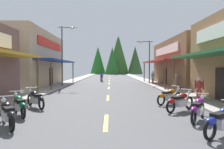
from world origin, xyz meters
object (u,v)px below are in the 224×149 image
object	(u,v)px
streetlamp_left	(65,48)
motorcycle_parked_left_2	(36,98)
motorcycle_parked_right_2	(180,101)
motorcycle_parked_left_1	(19,104)
streetlamp_right	(147,56)
rider_cruising_lead	(102,77)
pedestrian_waiting	(153,77)
motorcycle_parked_right_0	(223,120)
pedestrian_by_shop	(176,80)
motorcycle_parked_right_3	(169,96)
motorcycle_parked_left_0	(8,113)
pedestrian_browsing	(199,88)
motorcycle_parked_right_1	(198,108)

from	to	relation	value
streetlamp_left	motorcycle_parked_left_2	size ratio (longest dim) A/B	4.02
motorcycle_parked_right_2	motorcycle_parked_left_1	xyz separation A→B (m)	(-7.28, -0.81, 0.00)
streetlamp_right	motorcycle_parked_left_2	size ratio (longest dim) A/B	3.34
rider_cruising_lead	pedestrian_waiting	size ratio (longest dim) A/B	1.29
streetlamp_left	motorcycle_parked_right_2	world-z (taller)	streetlamp_left
streetlamp_right	rider_cruising_lead	xyz separation A→B (m)	(-6.00, 4.91, -3.00)
streetlamp_right	motorcycle_parked_right_0	distance (m)	19.67
streetlamp_right	pedestrian_by_shop	xyz separation A→B (m)	(1.63, -6.40, -2.77)
motorcycle_parked_right_3	rider_cruising_lead	world-z (taller)	rider_cruising_lead
motorcycle_parked_left_0	motorcycle_parked_left_1	world-z (taller)	same
streetlamp_right	motorcycle_parked_left_1	size ratio (longest dim) A/B	3.07
streetlamp_right	motorcycle_parked_right_3	xyz separation A→B (m)	(-1.29, -14.09, -3.17)
motorcycle_parked_left_2	pedestrian_browsing	bearing A→B (deg)	-123.31
motorcycle_parked_left_0	motorcycle_parked_left_2	xyz separation A→B (m)	(-0.28, 3.35, 0.00)
streetlamp_left	motorcycle_parked_right_3	bearing A→B (deg)	-51.94
pedestrian_waiting	streetlamp_left	bearing A→B (deg)	-5.55
motorcycle_parked_left_2	streetlamp_right	bearing A→B (deg)	-71.73
streetlamp_left	rider_cruising_lead	xyz separation A→B (m)	(3.70, 8.26, -3.63)
motorcycle_parked_right_1	motorcycle_parked_right_3	size ratio (longest dim) A/B	1.00
motorcycle_parked_right_1	motorcycle_parked_right_2	world-z (taller)	same
streetlamp_left	pedestrian_by_shop	xyz separation A→B (m)	(11.33, -3.05, -3.39)
motorcycle_parked_right_3	pedestrian_waiting	size ratio (longest dim) A/B	1.08
motorcycle_parked_right_0	pedestrian_browsing	bearing A→B (deg)	36.86
streetlamp_right	pedestrian_by_shop	distance (m)	7.16
motorcycle_parked_left_0	pedestrian_by_shop	world-z (taller)	pedestrian_by_shop
motorcycle_parked_right_0	motorcycle_parked_right_3	xyz separation A→B (m)	(-0.04, 5.28, 0.00)
motorcycle_parked_right_0	motorcycle_parked_left_2	xyz separation A→B (m)	(-7.30, 4.34, 0.00)
motorcycle_parked_left_1	pedestrian_browsing	bearing A→B (deg)	-106.74
motorcycle_parked_left_0	pedestrian_waiting	bearing A→B (deg)	-62.79
motorcycle_parked_left_2	pedestrian_browsing	size ratio (longest dim) A/B	1.07
motorcycle_parked_right_2	motorcycle_parked_left_1	size ratio (longest dim) A/B	0.98
streetlamp_right	pedestrian_waiting	bearing A→B (deg)	-2.25
streetlamp_left	rider_cruising_lead	world-z (taller)	streetlamp_left
motorcycle_parked_right_1	pedestrian_browsing	distance (m)	4.43
motorcycle_parked_right_0	motorcycle_parked_right_3	world-z (taller)	same
pedestrian_browsing	motorcycle_parked_right_0	bearing A→B (deg)	34.01
motorcycle_parked_right_2	pedestrian_waiting	world-z (taller)	pedestrian_waiting
pedestrian_by_shop	motorcycle_parked_right_2	bearing A→B (deg)	-30.54
motorcycle_parked_left_2	motorcycle_parked_left_1	bearing A→B (deg)	136.02
motorcycle_parked_right_3	rider_cruising_lead	distance (m)	19.57
motorcycle_parked_right_0	motorcycle_parked_left_2	size ratio (longest dim) A/B	1.09
pedestrian_by_shop	pedestrian_waiting	xyz separation A→B (m)	(-0.87, 6.37, 0.08)
streetlamp_right	pedestrian_waiting	size ratio (longest dim) A/B	3.32
streetlamp_left	motorcycle_parked_right_0	size ratio (longest dim) A/B	3.68
streetlamp_right	motorcycle_parked_right_0	xyz separation A→B (m)	(-1.25, -19.37, -3.17)
motorcycle_parked_right_1	pedestrian_waiting	xyz separation A→B (m)	(1.99, 17.59, 0.48)
motorcycle_parked_right_1	pedestrian_by_shop	xyz separation A→B (m)	(2.86, 11.23, 0.40)
rider_cruising_lead	pedestrian_browsing	size ratio (longest dim) A/B	1.38
motorcycle_parked_right_2	motorcycle_parked_left_0	bearing A→B (deg)	162.55
motorcycle_parked_right_1	motorcycle_parked_left_1	size ratio (longest dim) A/B	1.00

